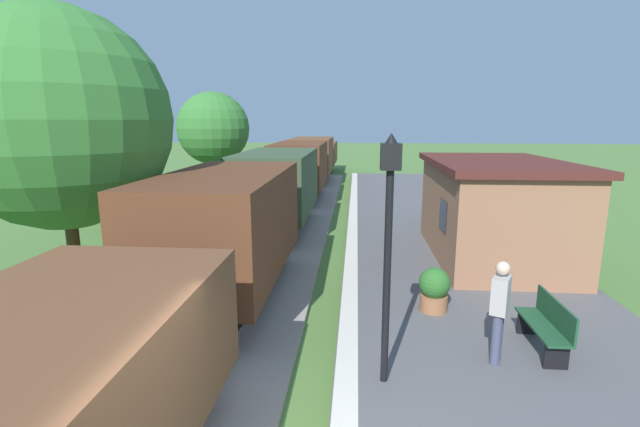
{
  "coord_description": "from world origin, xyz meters",
  "views": [
    {
      "loc": [
        0.5,
        -3.31,
        4.12
      ],
      "look_at": [
        -0.44,
        8.33,
        1.69
      ],
      "focal_mm": 25.24,
      "sensor_mm": 36.0,
      "label": 1
    }
  ],
  "objects_px": {
    "station_hut": "(494,209)",
    "bench_near_hut": "(547,324)",
    "lamp_post_near": "(389,216)",
    "freight_train": "(290,178)",
    "bench_down_platform": "(441,211)",
    "tree_trackside_far": "(59,120)",
    "person_waiting": "(500,308)",
    "potted_planter": "(434,289)",
    "tree_field_left": "(106,140)",
    "tree_field_distant": "(213,129)"
  },
  "relations": [
    {
      "from": "freight_train",
      "to": "station_hut",
      "type": "height_order",
      "value": "station_hut"
    },
    {
      "from": "tree_field_left",
      "to": "tree_field_distant",
      "type": "xyz_separation_m",
      "value": [
        2.14,
        6.04,
        0.33
      ]
    },
    {
      "from": "bench_down_platform",
      "to": "tree_field_left",
      "type": "distance_m",
      "value": 12.85
    },
    {
      "from": "bench_near_hut",
      "to": "tree_field_distant",
      "type": "height_order",
      "value": "tree_field_distant"
    },
    {
      "from": "potted_planter",
      "to": "tree_trackside_far",
      "type": "xyz_separation_m",
      "value": [
        -8.04,
        0.52,
        3.4
      ]
    },
    {
      "from": "person_waiting",
      "to": "potted_planter",
      "type": "relative_size",
      "value": 1.87
    },
    {
      "from": "person_waiting",
      "to": "tree_trackside_far",
      "type": "bearing_deg",
      "value": 10.88
    },
    {
      "from": "lamp_post_near",
      "to": "tree_field_left",
      "type": "distance_m",
      "value": 13.89
    },
    {
      "from": "tree_field_left",
      "to": "freight_train",
      "type": "bearing_deg",
      "value": 28.18
    },
    {
      "from": "freight_train",
      "to": "person_waiting",
      "type": "distance_m",
      "value": 13.67
    },
    {
      "from": "freight_train",
      "to": "bench_near_hut",
      "type": "distance_m",
      "value": 13.67
    },
    {
      "from": "freight_train",
      "to": "bench_down_platform",
      "type": "bearing_deg",
      "value": -21.14
    },
    {
      "from": "person_waiting",
      "to": "tree_field_left",
      "type": "bearing_deg",
      "value": -11.71
    },
    {
      "from": "freight_train",
      "to": "tree_field_left",
      "type": "height_order",
      "value": "tree_field_left"
    },
    {
      "from": "tree_trackside_far",
      "to": "tree_field_distant",
      "type": "xyz_separation_m",
      "value": [
        -0.71,
        12.77,
        -0.41
      ]
    },
    {
      "from": "lamp_post_near",
      "to": "freight_train",
      "type": "bearing_deg",
      "value": 104.2
    },
    {
      "from": "lamp_post_near",
      "to": "tree_trackside_far",
      "type": "distance_m",
      "value": 7.68
    },
    {
      "from": "station_hut",
      "to": "tree_field_distant",
      "type": "xyz_separation_m",
      "value": [
        -11.02,
        9.33,
        2.05
      ]
    },
    {
      "from": "freight_train",
      "to": "station_hut",
      "type": "bearing_deg",
      "value": -44.57
    },
    {
      "from": "station_hut",
      "to": "tree_field_left",
      "type": "relative_size",
      "value": 1.13
    },
    {
      "from": "potted_planter",
      "to": "tree_field_left",
      "type": "xyz_separation_m",
      "value": [
        -10.9,
        7.25,
        2.65
      ]
    },
    {
      "from": "freight_train",
      "to": "bench_near_hut",
      "type": "bearing_deg",
      "value": -63.12
    },
    {
      "from": "person_waiting",
      "to": "bench_near_hut",
      "type": "bearing_deg",
      "value": -127.6
    },
    {
      "from": "person_waiting",
      "to": "tree_field_distant",
      "type": "height_order",
      "value": "tree_field_distant"
    },
    {
      "from": "station_hut",
      "to": "person_waiting",
      "type": "xyz_separation_m",
      "value": [
        -1.59,
        -5.93,
        -0.47
      ]
    },
    {
      "from": "freight_train",
      "to": "bench_near_hut",
      "type": "height_order",
      "value": "freight_train"
    },
    {
      "from": "person_waiting",
      "to": "tree_field_left",
      "type": "distance_m",
      "value": 14.96
    },
    {
      "from": "person_waiting",
      "to": "bench_down_platform",
      "type": "bearing_deg",
      "value": -68.49
    },
    {
      "from": "station_hut",
      "to": "bench_down_platform",
      "type": "bearing_deg",
      "value": 98.3
    },
    {
      "from": "potted_planter",
      "to": "tree_trackside_far",
      "type": "distance_m",
      "value": 8.74
    },
    {
      "from": "freight_train",
      "to": "person_waiting",
      "type": "bearing_deg",
      "value": -67.58
    },
    {
      "from": "bench_near_hut",
      "to": "tree_field_left",
      "type": "relative_size",
      "value": 0.29
    },
    {
      "from": "station_hut",
      "to": "bench_near_hut",
      "type": "bearing_deg",
      "value": -96.56
    },
    {
      "from": "person_waiting",
      "to": "lamp_post_near",
      "type": "height_order",
      "value": "lamp_post_near"
    },
    {
      "from": "station_hut",
      "to": "bench_near_hut",
      "type": "xyz_separation_m",
      "value": [
        -0.63,
        -5.47,
        -0.93
      ]
    },
    {
      "from": "potted_planter",
      "to": "tree_field_distant",
      "type": "relative_size",
      "value": 0.17
    },
    {
      "from": "bench_near_hut",
      "to": "lamp_post_near",
      "type": "xyz_separation_m",
      "value": [
        -2.8,
        -1.14,
        2.08
      ]
    },
    {
      "from": "station_hut",
      "to": "lamp_post_near",
      "type": "height_order",
      "value": "lamp_post_near"
    },
    {
      "from": "potted_planter",
      "to": "person_waiting",
      "type": "bearing_deg",
      "value": -71.14
    },
    {
      "from": "tree_field_left",
      "to": "tree_field_distant",
      "type": "height_order",
      "value": "tree_field_distant"
    },
    {
      "from": "bench_down_platform",
      "to": "tree_trackside_far",
      "type": "relative_size",
      "value": 0.23
    },
    {
      "from": "tree_field_distant",
      "to": "freight_train",
      "type": "bearing_deg",
      "value": -31.99
    },
    {
      "from": "freight_train",
      "to": "potted_planter",
      "type": "bearing_deg",
      "value": -66.94
    },
    {
      "from": "bench_down_platform",
      "to": "potted_planter",
      "type": "xyz_separation_m",
      "value": [
        -1.63,
        -8.27,
        0.0
      ]
    },
    {
      "from": "freight_train",
      "to": "lamp_post_near",
      "type": "bearing_deg",
      "value": -75.8
    },
    {
      "from": "potted_planter",
      "to": "tree_field_distant",
      "type": "bearing_deg",
      "value": 123.37
    },
    {
      "from": "bench_down_platform",
      "to": "tree_field_distant",
      "type": "relative_size",
      "value": 0.27
    },
    {
      "from": "bench_near_hut",
      "to": "freight_train",
      "type": "bearing_deg",
      "value": 116.88
    },
    {
      "from": "bench_down_platform",
      "to": "tree_field_left",
      "type": "xyz_separation_m",
      "value": [
        -12.53,
        -1.02,
        2.65
      ]
    },
    {
      "from": "tree_field_distant",
      "to": "tree_field_left",
      "type": "bearing_deg",
      "value": -109.53
    }
  ]
}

